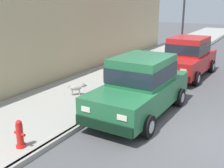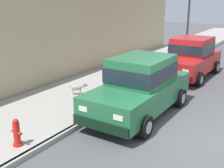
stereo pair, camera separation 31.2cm
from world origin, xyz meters
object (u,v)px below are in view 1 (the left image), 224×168
Objects in this scene: dog_grey at (77,88)px; street_lamp at (184,13)px; car_red_sedan at (187,56)px; fire_hydrant at (20,135)px; car_green_sedan at (141,85)px.

dog_grey is 0.14× the size of street_lamp.
fire_hydrant is at bearing -98.89° from car_red_sedan.
car_green_sedan is 1.05× the size of street_lamp.
car_red_sedan is at bearing 63.87° from dog_grey.
street_lamp is at bearing 81.72° from dog_grey.
car_green_sedan is at bearing -81.18° from street_lamp.
car_red_sedan is 6.42× the size of fire_hydrant.
car_red_sedan is 7.71× the size of dog_grey.
car_green_sedan is 7.65× the size of dog_grey.
dog_grey is (-2.72, 0.16, -0.55)m from car_green_sedan.
car_green_sedan is at bearing -3.45° from dog_grey.
car_green_sedan reaches higher than dog_grey.
street_lamp is (1.31, 8.97, 2.48)m from dog_grey.
street_lamp reaches higher than dog_grey.
dog_grey is at bearing -116.13° from car_red_sedan.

